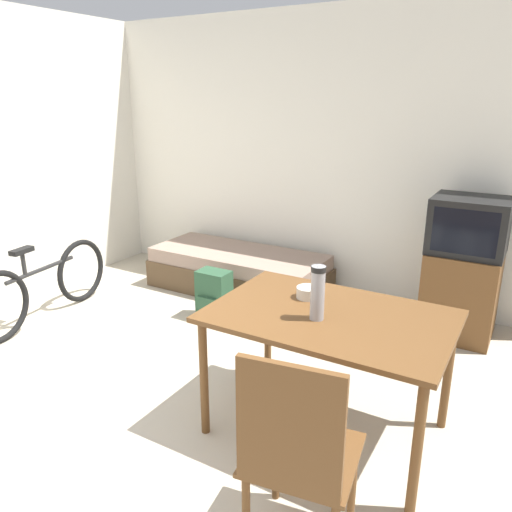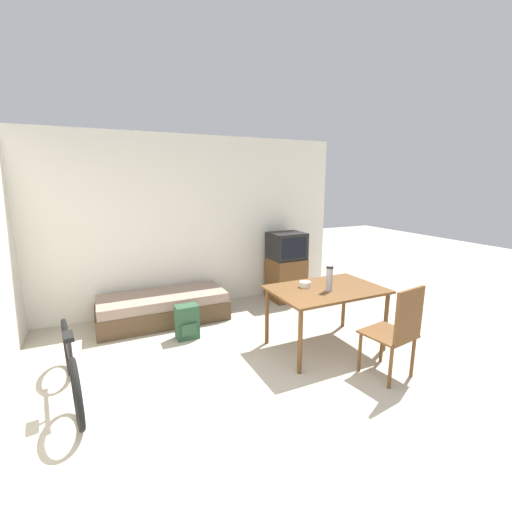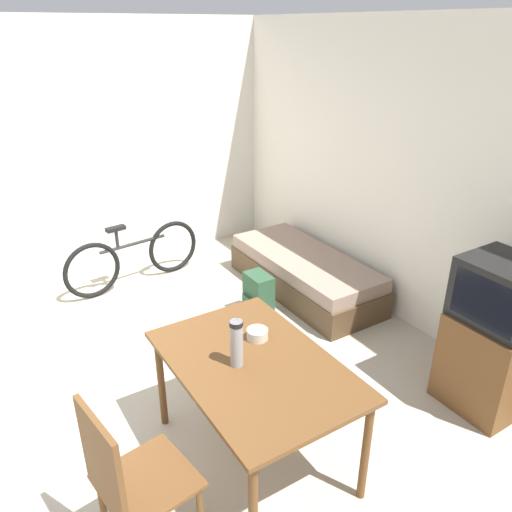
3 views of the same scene
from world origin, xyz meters
The scene contains 10 objects.
ground_plane centered at (0.00, 0.00, 0.00)m, with size 20.00×20.00×0.00m, color #B2A893.
wall_back centered at (0.00, 3.39, 1.35)m, with size 5.38×0.06×2.70m.
daybed centered at (-0.43, 2.90, 0.20)m, with size 1.82×0.76×0.42m.
tv centered at (1.67, 2.98, 0.57)m, with size 0.57×0.54×1.16m.
dining_table centered at (1.21, 1.25, 0.68)m, with size 1.33×0.88×0.76m.
wooden_chair centered at (1.44, 0.36, 0.56)m, with size 0.52×0.52×1.01m.
bicycle centered at (-1.55, 1.43, 0.32)m, with size 0.25×1.56×0.71m.
thermos_flask centered at (1.17, 1.15, 0.92)m, with size 0.08×0.08×0.30m.
mate_bowl centered at (1.01, 1.40, 0.79)m, with size 0.14×0.14×0.07m.
backpack centered at (-0.26, 2.21, 0.22)m, with size 0.29×0.22×0.45m.
Camera 2 is at (-1.22, -1.92, 2.02)m, focal length 24.00 mm.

